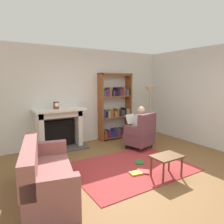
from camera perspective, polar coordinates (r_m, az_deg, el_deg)
ground at (r=4.24m, az=7.76°, el=-16.42°), size 14.00×14.00×0.00m
back_wall at (r=6.04m, az=-7.62°, el=4.38°), size 5.60×0.10×2.70m
side_wall_right at (r=6.64m, az=18.85°, el=4.37°), size 0.10×5.20×2.70m
area_rug at (r=4.45m, az=5.22°, el=-15.03°), size 2.40×1.80×0.01m
fireplace at (r=5.62m, az=-14.42°, el=-4.15°), size 1.33×0.64×1.08m
mantel_clock at (r=5.39m, az=-15.30°, el=1.80°), size 0.14×0.14×0.19m
bookshelf at (r=6.33m, az=0.93°, el=1.01°), size 1.06×0.32×2.02m
armchair_reading at (r=5.48m, az=8.14°, el=-5.88°), size 0.79×0.77×0.97m
seated_reader at (r=5.50m, az=7.17°, el=-3.71°), size 0.46×0.59×1.14m
sofa_floral at (r=3.52m, az=-18.02°, el=-16.50°), size 1.08×1.82×0.85m
side_table at (r=4.03m, az=14.99°, el=-12.53°), size 0.56×0.39×0.42m
scattered_books at (r=4.33m, az=7.63°, el=-15.51°), size 0.67×0.70×0.03m
floor_lamp at (r=6.51m, az=10.42°, el=4.70°), size 0.32×0.32×1.61m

